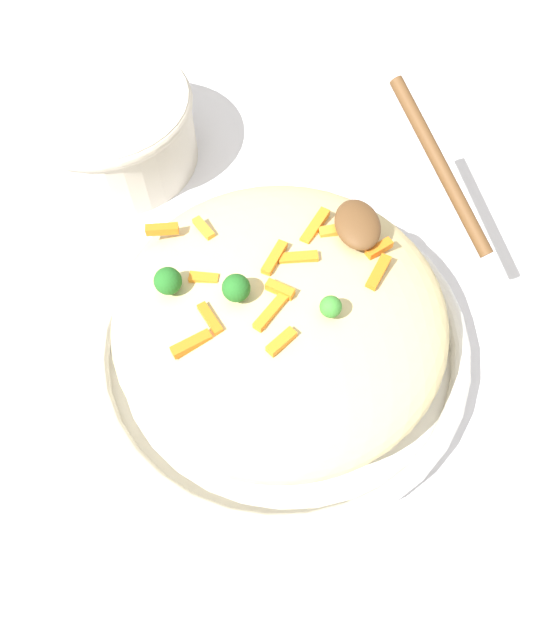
# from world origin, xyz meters

# --- Properties ---
(ground_plane) EXTENTS (2.40, 2.40, 0.00)m
(ground_plane) POSITION_xyz_m (0.00, 0.00, 0.00)
(ground_plane) COLOR silver
(serving_bowl) EXTENTS (0.36, 0.36, 0.04)m
(serving_bowl) POSITION_xyz_m (0.00, 0.00, 0.02)
(serving_bowl) COLOR white
(serving_bowl) RESTS_ON ground_plane
(pasta_mound) EXTENTS (0.30, 0.30, 0.08)m
(pasta_mound) POSITION_xyz_m (0.00, 0.00, 0.08)
(pasta_mound) COLOR #DBC689
(pasta_mound) RESTS_ON serving_bowl
(carrot_piece_0) EXTENTS (0.02, 0.02, 0.01)m
(carrot_piece_0) POSITION_xyz_m (0.00, 0.00, 0.12)
(carrot_piece_0) COLOR orange
(carrot_piece_0) RESTS_ON pasta_mound
(carrot_piece_1) EXTENTS (0.02, 0.03, 0.01)m
(carrot_piece_1) POSITION_xyz_m (-0.04, 0.09, 0.11)
(carrot_piece_1) COLOR orange
(carrot_piece_1) RESTS_ON pasta_mound
(carrot_piece_2) EXTENTS (0.02, 0.03, 0.01)m
(carrot_piece_2) POSITION_xyz_m (0.05, -0.01, 0.12)
(carrot_piece_2) COLOR orange
(carrot_piece_2) RESTS_ON pasta_mound
(carrot_piece_3) EXTENTS (0.01, 0.03, 0.01)m
(carrot_piece_3) POSITION_xyz_m (-0.03, -0.06, 0.11)
(carrot_piece_3) COLOR orange
(carrot_piece_3) RESTS_ON pasta_mound
(carrot_piece_4) EXTENTS (0.04, 0.03, 0.01)m
(carrot_piece_4) POSITION_xyz_m (-0.01, 0.09, 0.11)
(carrot_piece_4) COLOR orange
(carrot_piece_4) RESTS_ON pasta_mound
(carrot_piece_5) EXTENTS (0.01, 0.04, 0.01)m
(carrot_piece_5) POSITION_xyz_m (-0.06, 0.06, 0.11)
(carrot_piece_5) COLOR orange
(carrot_piece_5) RESTS_ON pasta_mound
(carrot_piece_6) EXTENTS (0.04, 0.03, 0.01)m
(carrot_piece_6) POSITION_xyz_m (-0.07, 0.04, 0.11)
(carrot_piece_6) COLOR orange
(carrot_piece_6) RESTS_ON pasta_mound
(carrot_piece_7) EXTENTS (0.03, 0.03, 0.01)m
(carrot_piece_7) POSITION_xyz_m (-0.03, -0.00, 0.12)
(carrot_piece_7) COLOR orange
(carrot_piece_7) RESTS_ON pasta_mound
(carrot_piece_8) EXTENTS (0.03, 0.02, 0.01)m
(carrot_piece_8) POSITION_xyz_m (-0.08, -0.06, 0.11)
(carrot_piece_8) COLOR orange
(carrot_piece_8) RESTS_ON pasta_mound
(carrot_piece_9) EXTENTS (0.01, 0.03, 0.01)m
(carrot_piece_9) POSITION_xyz_m (-0.03, 0.02, 0.12)
(carrot_piece_9) COLOR orange
(carrot_piece_9) RESTS_ON pasta_mound
(carrot_piece_10) EXTENTS (0.04, 0.03, 0.01)m
(carrot_piece_10) POSITION_xyz_m (0.02, -0.01, 0.12)
(carrot_piece_10) COLOR orange
(carrot_piece_10) RESTS_ON pasta_mound
(carrot_piece_11) EXTENTS (0.03, 0.02, 0.01)m
(carrot_piece_11) POSITION_xyz_m (0.02, -0.06, 0.11)
(carrot_piece_11) COLOR orange
(carrot_piece_11) RESTS_ON pasta_mound
(carrot_piece_12) EXTENTS (0.02, 0.03, 0.01)m
(carrot_piece_12) POSITION_xyz_m (0.04, -0.08, 0.11)
(carrot_piece_12) COLOR orange
(carrot_piece_12) RESTS_ON pasta_mound
(carrot_piece_13) EXTENTS (0.01, 0.03, 0.01)m
(carrot_piece_13) POSITION_xyz_m (-0.08, -0.09, 0.11)
(carrot_piece_13) COLOR orange
(carrot_piece_13) RESTS_ON pasta_mound
(broccoli_floret_0) EXTENTS (0.02, 0.02, 0.03)m
(broccoli_floret_0) POSITION_xyz_m (-0.02, -0.09, 0.12)
(broccoli_floret_0) COLOR #205B1C
(broccoli_floret_0) RESTS_ON pasta_mound
(broccoli_floret_1) EXTENTS (0.02, 0.02, 0.02)m
(broccoli_floret_1) POSITION_xyz_m (0.03, 0.04, 0.13)
(broccoli_floret_1) COLOR #377928
(broccoli_floret_1) RESTS_ON pasta_mound
(broccoli_floret_2) EXTENTS (0.02, 0.02, 0.03)m
(broccoli_floret_2) POSITION_xyz_m (-0.00, -0.04, 0.13)
(broccoli_floret_2) COLOR #205B1C
(broccoli_floret_2) RESTS_ON pasta_mound
(serving_spoon) EXTENTS (0.16, 0.13, 0.08)m
(serving_spoon) POSITION_xyz_m (-0.07, 0.11, 0.13)
(serving_spoon) COLOR brown
(serving_spoon) RESTS_ON pasta_mound
(companion_bowl) EXTENTS (0.20, 0.20, 0.09)m
(companion_bowl) POSITION_xyz_m (-0.29, -0.16, 0.05)
(companion_bowl) COLOR beige
(companion_bowl) RESTS_ON ground_plane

